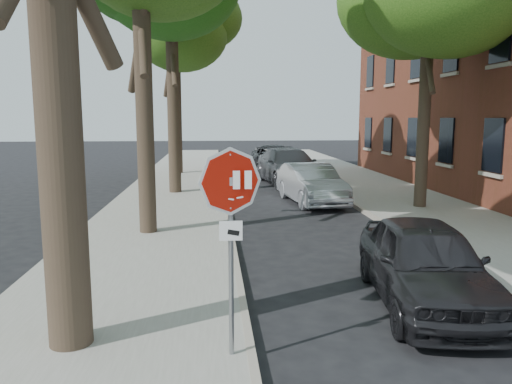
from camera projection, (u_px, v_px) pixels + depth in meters
ground at (286, 360)px, 6.37m from camera, size 120.00×120.00×0.00m
sidewalk_left at (169, 202)px, 17.96m from camera, size 4.00×55.00×0.12m
sidewalk_right at (398, 198)px, 18.70m from camera, size 4.00×55.00×0.12m
curb_left at (226, 201)px, 18.14m from camera, size 0.12×55.00×0.13m
curb_right at (344, 199)px, 18.52m from camera, size 0.12×55.00×0.13m
stop_sign at (231, 212)px, 5.99m from camera, size 0.76×0.34×2.61m
tree_far at (176, 37)px, 25.85m from camera, size 5.29×4.91×9.33m
car_a at (425, 263)px, 8.18m from camera, size 2.15×4.31×1.41m
car_b at (311, 184)px, 17.85m from camera, size 2.01×4.48×1.43m
car_c at (289, 166)px, 23.03m from camera, size 3.01×5.89×1.64m
car_d at (273, 158)px, 28.72m from camera, size 2.67×5.40×1.47m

